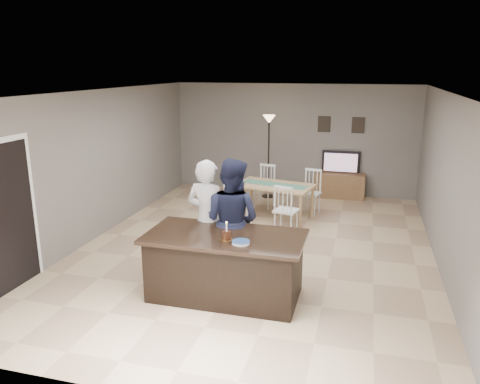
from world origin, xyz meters
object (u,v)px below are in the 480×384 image
(tv_console, at_px, (339,185))
(floor_lamp, at_px, (269,134))
(kitchen_island, at_px, (225,265))
(plate_stack, at_px, (241,242))
(man, at_px, (231,220))
(woman, at_px, (207,219))
(television, at_px, (341,162))
(birthday_cake, at_px, (227,235))
(dining_table, at_px, (274,190))

(tv_console, relative_size, floor_lamp, 0.60)
(kitchen_island, distance_m, plate_stack, 0.61)
(man, bearing_deg, kitchen_island, 111.03)
(tv_console, xyz_separation_m, woman, (-1.64, -5.02, 0.60))
(floor_lamp, bearing_deg, tv_console, 13.14)
(kitchen_island, distance_m, television, 5.78)
(man, xyz_separation_m, floor_lamp, (-0.42, 4.63, 0.62))
(tv_console, height_order, birthday_cake, birthday_cake)
(tv_console, distance_m, man, 5.22)
(kitchen_island, xyz_separation_m, tv_console, (1.20, 5.57, -0.15))
(floor_lamp, bearing_deg, birthday_cake, -84.05)
(tv_console, relative_size, television, 1.31)
(birthday_cake, height_order, dining_table, birthday_cake)
(tv_console, height_order, woman, woman)
(plate_stack, bearing_deg, kitchen_island, 138.36)
(kitchen_island, xyz_separation_m, man, (-0.07, 0.55, 0.47))
(tv_console, height_order, television, television)
(woman, xyz_separation_m, dining_table, (0.43, 2.99, -0.29))
(birthday_cake, bearing_deg, tv_console, 78.87)
(dining_table, distance_m, floor_lamp, 1.94)
(television, height_order, floor_lamp, floor_lamp)
(dining_table, bearing_deg, tv_console, 71.19)
(tv_console, distance_m, woman, 5.32)
(television, xyz_separation_m, man, (-1.27, -5.09, 0.06))
(birthday_cake, distance_m, plate_stack, 0.24)
(television, bearing_deg, floor_lamp, 15.37)
(birthday_cake, bearing_deg, woman, 125.80)
(kitchen_island, xyz_separation_m, dining_table, (-0.01, 3.54, 0.16))
(dining_table, bearing_deg, kitchen_island, -77.80)
(man, xyz_separation_m, dining_table, (0.06, 2.99, -0.31))
(woman, bearing_deg, kitchen_island, 139.41)
(kitchen_island, xyz_separation_m, television, (1.20, 5.64, 0.41))
(birthday_cake, bearing_deg, plate_stack, -23.83)
(television, xyz_separation_m, floor_lamp, (-1.69, -0.46, 0.68))
(woman, bearing_deg, birthday_cake, 136.43)
(dining_table, relative_size, floor_lamp, 1.03)
(kitchen_island, relative_size, woman, 1.19)
(television, relative_size, floor_lamp, 0.46)
(man, height_order, birthday_cake, man)
(television, bearing_deg, woman, 72.12)
(tv_console, bearing_deg, dining_table, -120.83)
(woman, bearing_deg, dining_table, -87.57)
(plate_stack, bearing_deg, tv_console, 81.14)
(television, relative_size, dining_table, 0.45)
(plate_stack, xyz_separation_m, dining_table, (-0.30, 3.80, -0.31))
(television, height_order, dining_table, television)
(floor_lamp, bearing_deg, man, -84.86)
(tv_console, distance_m, floor_lamp, 2.13)
(tv_console, xyz_separation_m, birthday_cake, (-1.13, -5.73, 0.66))
(woman, height_order, man, man)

